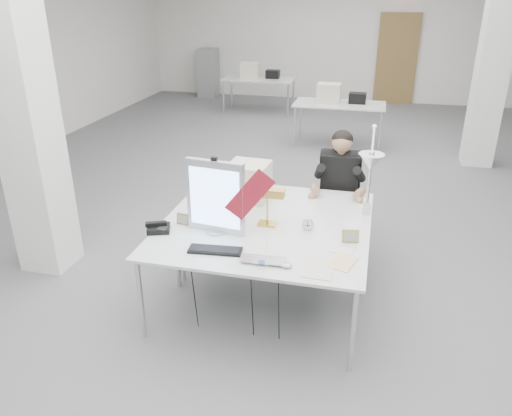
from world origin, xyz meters
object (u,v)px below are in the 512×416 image
(bankers_lamp, at_px, (267,205))
(architect_lamp, at_px, (369,180))
(office_chair, at_px, (338,208))
(seated_person, at_px, (340,172))
(desk_main, at_px, (254,247))
(beige_monitor, at_px, (249,181))
(monitor, at_px, (215,197))
(desk_phone, at_px, (159,229))
(laptop, at_px, (262,264))

(bankers_lamp, height_order, architect_lamp, architect_lamp)
(office_chair, relative_size, seated_person, 0.98)
(seated_person, relative_size, bankers_lamp, 2.60)
(desk_main, distance_m, beige_monitor, 1.00)
(desk_main, distance_m, architect_lamp, 1.14)
(desk_main, relative_size, monitor, 2.86)
(bankers_lamp, distance_m, desk_phone, 0.95)
(monitor, distance_m, desk_phone, 0.57)
(desk_main, relative_size, seated_person, 1.86)
(seated_person, height_order, architect_lamp, architect_lamp)
(seated_person, relative_size, laptop, 2.89)
(beige_monitor, distance_m, architect_lamp, 1.20)
(laptop, bearing_deg, bankers_lamp, 96.87)
(desk_phone, bearing_deg, laptop, -39.51)
(laptop, height_order, desk_phone, desk_phone)
(seated_person, height_order, beige_monitor, seated_person)
(desk_main, xyz_separation_m, laptop, (0.13, -0.28, 0.03))
(seated_person, xyz_separation_m, bankers_lamp, (-0.53, -1.10, 0.04))
(laptop, bearing_deg, desk_main, 112.46)
(bankers_lamp, bearing_deg, architect_lamp, 13.66)
(monitor, relative_size, bankers_lamp, 1.69)
(desk_main, bearing_deg, monitor, 154.01)
(seated_person, height_order, bankers_lamp, seated_person)
(laptop, distance_m, bankers_lamp, 0.72)
(monitor, xyz_separation_m, desk_phone, (-0.48, -0.12, -0.29))
(desk_main, height_order, bankers_lamp, bankers_lamp)
(seated_person, bearing_deg, office_chair, 89.93)
(desk_main, relative_size, architect_lamp, 2.17)
(office_chair, distance_m, bankers_lamp, 1.35)
(office_chair, bearing_deg, bankers_lamp, -114.73)
(desk_phone, xyz_separation_m, architect_lamp, (1.70, 0.56, 0.39))
(desk_main, xyz_separation_m, bankers_lamp, (0.02, 0.41, 0.20))
(beige_monitor, bearing_deg, bankers_lamp, -56.34)
(seated_person, xyz_separation_m, laptop, (-0.42, -1.79, -0.13))
(office_chair, height_order, seated_person, seated_person)
(seated_person, xyz_separation_m, desk_phone, (-1.40, -1.44, -0.12))
(desk_phone, relative_size, beige_monitor, 0.49)
(laptop, height_order, architect_lamp, architect_lamp)
(desk_main, xyz_separation_m, beige_monitor, (-0.28, 0.94, 0.19))
(office_chair, height_order, desk_phone, office_chair)
(desk_phone, bearing_deg, monitor, -6.40)
(laptop, xyz_separation_m, desk_phone, (-0.98, 0.35, 0.01))
(seated_person, bearing_deg, laptop, -103.18)
(desk_phone, bearing_deg, beige_monitor, 37.16)
(desk_main, xyz_separation_m, monitor, (-0.37, 0.18, 0.33))
(desk_main, xyz_separation_m, office_chair, (0.55, 1.55, -0.27))
(laptop, distance_m, beige_monitor, 1.30)
(desk_main, xyz_separation_m, architect_lamp, (0.85, 0.62, 0.43))
(laptop, relative_size, beige_monitor, 0.88)
(desk_main, height_order, seated_person, seated_person)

